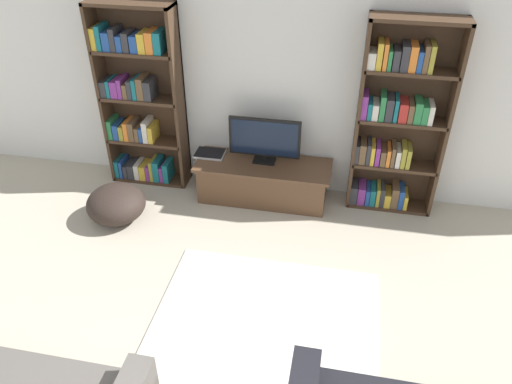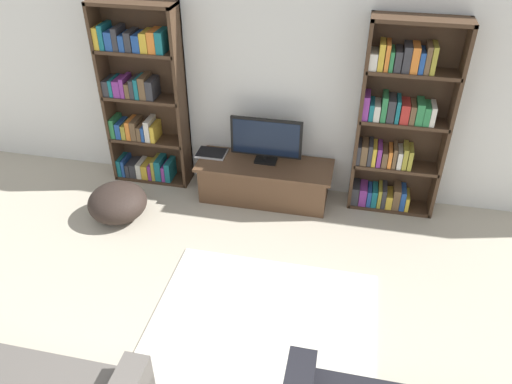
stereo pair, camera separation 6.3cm
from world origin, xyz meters
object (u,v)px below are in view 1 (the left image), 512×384
Objects in this scene: bookshelf_right at (397,123)px; beanbag_ottoman at (116,204)px; laptop at (210,153)px; bookshelf_left at (140,101)px; television at (265,140)px; tv_stand at (263,181)px.

bookshelf_right is 3.05m from beanbag_ottoman.
beanbag_ottoman is (-0.83, -0.78, -0.27)m from laptop.
bookshelf_right is (2.78, 0.00, -0.01)m from bookshelf_left.
bookshelf_left reaches higher than television.
bookshelf_right is at bearing 6.84° from tv_stand.
bookshelf_right is at bearing 16.92° from beanbag_ottoman.
laptop is at bearing 172.16° from tv_stand.
tv_stand is 1.92× the size of television.
tv_stand is at bearing 25.37° from beanbag_ottoman.
television is (-1.35, -0.10, -0.28)m from bookshelf_right.
television is at bearing 90.00° from tv_stand.
beanbag_ottoman is (-0.04, -0.86, -0.81)m from bookshelf_left.
bookshelf_left reaches higher than laptop.
tv_stand is (-1.35, -0.16, -0.77)m from bookshelf_right.
beanbag_ottoman is (-2.82, -0.86, -0.81)m from bookshelf_right.
bookshelf_left is 1.64m from tv_stand.
bookshelf_left is 1.46m from television.
bookshelf_left is at bearing 175.80° from television.
bookshelf_left is at bearing 173.54° from tv_stand.
bookshelf_right reaches higher than television.
television is 1.26× the size of beanbag_ottoman.
bookshelf_left is 2.65× the size of television.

